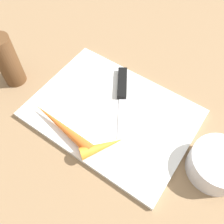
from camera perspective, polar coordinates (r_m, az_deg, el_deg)
The scene contains 7 objects.
ground_plane at distance 0.57m, azimuth 0.00°, elevation -0.66°, with size 1.40×1.40×0.00m, color #8C6D4C.
cutting_board at distance 0.56m, azimuth 0.00°, elevation -0.33°, with size 0.36×0.26×0.01m, color white.
knife at distance 0.59m, azimuth 2.33°, elevation 5.71°, with size 0.12×0.18×0.01m.
carrot_long at distance 0.54m, azimuth -11.57°, elevation -3.24°, with size 0.02×0.02×0.17m, color orange.
carrot_short at distance 0.50m, azimuth -2.28°, elevation -7.98°, with size 0.03×0.03×0.09m, color orange.
small_bowl at distance 0.53m, azimuth 23.08°, elevation -11.08°, with size 0.11×0.11×0.05m, color silver.
pepper_grinder at distance 0.63m, azimuth -23.02°, elevation 10.78°, with size 0.05×0.05×0.13m, color brown.
Camera 1 is at (0.17, -0.25, 0.48)m, focal length 39.58 mm.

